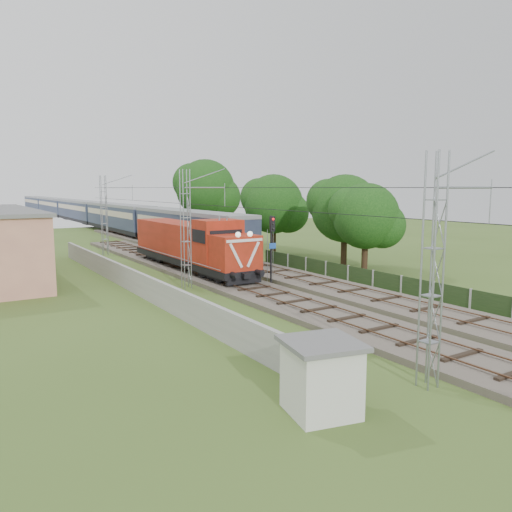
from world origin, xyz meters
TOP-DOWN VIEW (x-y plane):
  - ground at (0.00, 0.00)m, footprint 140.00×140.00m
  - track_main at (0.00, 7.00)m, footprint 4.20×70.00m
  - track_side at (5.00, 20.00)m, footprint 4.20×80.00m
  - catenary at (-2.95, 12.00)m, footprint 3.31×70.00m
  - boundary_wall at (-6.50, 12.00)m, footprint 0.25×40.00m
  - fence at (8.00, 3.00)m, footprint 0.12×32.00m
  - locomotive at (0.00, 17.83)m, footprint 3.04×17.38m
  - coach_rake at (5.00, 78.52)m, footprint 3.26×121.95m
  - signal_post at (2.78, 10.24)m, footprint 0.54×0.42m
  - relay_hut at (-7.40, -7.65)m, footprint 2.61×2.61m
  - tree_a at (11.94, 10.32)m, footprint 5.54×5.28m
  - tree_b at (12.61, 13.54)m, footprint 6.12×5.83m
  - tree_c at (11.75, 23.18)m, footprint 6.29×5.99m
  - tree_d at (12.69, 40.52)m, footprint 8.09×7.70m

SIDE VIEW (x-z plane):
  - ground at x=0.00m, z-range 0.00..0.00m
  - track_main at x=0.00m, z-range -0.04..0.41m
  - track_side at x=5.00m, z-range -0.04..0.41m
  - fence at x=8.00m, z-range 0.00..1.20m
  - boundary_wall at x=-6.50m, z-range 0.00..1.50m
  - relay_hut at x=-7.40m, z-range 0.01..2.28m
  - locomotive at x=0.00m, z-range 0.06..4.48m
  - coach_rake at x=5.00m, z-range 0.79..4.56m
  - signal_post at x=2.78m, z-range 0.91..5.77m
  - catenary at x=-2.95m, z-range 0.05..8.05m
  - tree_a at x=11.94m, z-range 0.89..8.07m
  - tree_b at x=12.61m, z-range 0.98..8.92m
  - tree_c at x=11.75m, z-range 1.01..9.16m
  - tree_d at x=12.69m, z-range 1.30..11.78m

